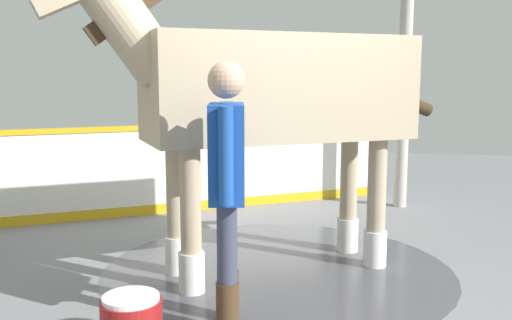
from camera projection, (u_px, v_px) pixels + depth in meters
The scene contains 7 objects.
ground_plane at pixel (290, 278), 4.73m from camera, with size 16.00×16.00×0.02m, color gray.
wet_patch at pixel (278, 269), 4.92m from camera, with size 2.99×2.99×0.00m, color #4C4C54.
barrier_wall at pixel (200, 170), 7.03m from camera, with size 2.74×4.28×1.07m.
roof_post_far at pixel (404, 98), 7.08m from camera, with size 0.16×0.16×2.75m, color #B7B2A8.
horse at pixel (266, 94), 4.65m from camera, with size 2.11×3.07×2.60m.
handler at pixel (227, 176), 3.65m from camera, with size 0.68×0.33×1.74m.
bottle_spray at pixel (146, 304), 3.92m from camera, with size 0.07×0.07×0.21m.
Camera 1 is at (4.51, 0.55, 1.66)m, focal length 40.05 mm.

